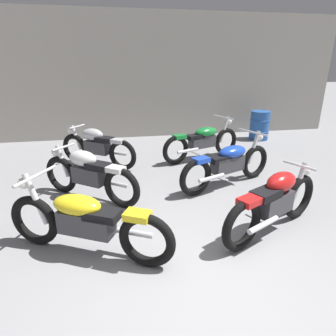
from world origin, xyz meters
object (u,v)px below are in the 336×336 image
(motorcycle_left_row_0, at_px, (85,221))
(motorcycle_right_row_0, at_px, (275,201))
(motorcycle_left_row_1, at_px, (89,174))
(motorcycle_left_row_2, at_px, (97,146))
(motorcycle_right_row_2, at_px, (203,141))
(oil_drum, at_px, (259,125))
(motorcycle_right_row_1, at_px, (228,163))

(motorcycle_left_row_0, distance_m, motorcycle_right_row_0, 2.44)
(motorcycle_left_row_1, height_order, motorcycle_right_row_0, same)
(motorcycle_left_row_1, xyz_separation_m, motorcycle_left_row_2, (0.06, 1.70, 0.00))
(motorcycle_left_row_1, bearing_deg, motorcycle_left_row_2, 88.10)
(motorcycle_left_row_2, bearing_deg, motorcycle_right_row_0, -52.34)
(motorcycle_right_row_0, bearing_deg, motorcycle_left_row_0, -178.96)
(motorcycle_left_row_0, height_order, motorcycle_left_row_1, motorcycle_left_row_0)
(motorcycle_left_row_0, xyz_separation_m, motorcycle_right_row_2, (2.44, 3.27, 0.00))
(motorcycle_left_row_0, bearing_deg, motorcycle_left_row_2, 90.28)
(motorcycle_left_row_1, distance_m, motorcycle_right_row_0, 2.92)
(oil_drum, bearing_deg, motorcycle_right_row_2, -146.06)
(motorcycle_right_row_1, height_order, motorcycle_right_row_2, same)
(motorcycle_right_row_0, height_order, motorcycle_right_row_1, motorcycle_right_row_1)
(motorcycle_left_row_0, distance_m, motorcycle_left_row_2, 3.23)
(motorcycle_right_row_2, bearing_deg, oil_drum, 33.94)
(motorcycle_left_row_1, distance_m, motorcycle_right_row_1, 2.50)
(motorcycle_left_row_1, distance_m, oil_drum, 5.76)
(motorcycle_left_row_2, bearing_deg, motorcycle_left_row_0, -89.72)
(motorcycle_right_row_0, distance_m, oil_drum, 5.24)
(motorcycle_right_row_0, bearing_deg, motorcycle_right_row_2, 90.06)
(motorcycle_right_row_0, height_order, motorcycle_right_row_2, motorcycle_right_row_2)
(motorcycle_left_row_0, relative_size, oil_drum, 2.33)
(motorcycle_left_row_2, xyz_separation_m, motorcycle_right_row_2, (2.45, 0.04, -0.01))
(motorcycle_right_row_0, relative_size, motorcycle_right_row_2, 0.87)
(motorcycle_left_row_1, xyz_separation_m, oil_drum, (4.76, 3.25, -0.03))
(motorcycle_left_row_1, height_order, motorcycle_right_row_1, motorcycle_right_row_1)
(motorcycle_right_row_0, distance_m, motorcycle_right_row_1, 1.59)
(motorcycle_left_row_1, height_order, motorcycle_left_row_2, same)
(motorcycle_right_row_0, bearing_deg, oil_drum, 64.66)
(motorcycle_left_row_1, relative_size, motorcycle_right_row_0, 0.90)
(motorcycle_left_row_2, bearing_deg, motorcycle_left_row_1, -91.90)
(motorcycle_left_row_0, relative_size, motorcycle_left_row_2, 1.18)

